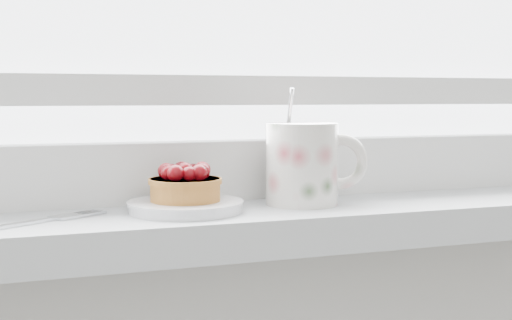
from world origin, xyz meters
name	(u,v)px	position (x,y,z in m)	size (l,w,h in m)	color
saucer	(185,206)	(-0.03, 1.88, 0.95)	(0.12, 0.12, 0.01)	silver
raspberry_tart	(185,184)	(-0.03, 1.88, 0.97)	(0.08, 0.08, 0.04)	#985B21
floral_mug	(305,162)	(0.11, 1.89, 0.99)	(0.13, 0.10, 0.13)	silver
fork	(25,223)	(-0.19, 1.86, 0.94)	(0.16, 0.11, 0.00)	silver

